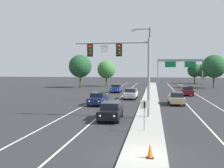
# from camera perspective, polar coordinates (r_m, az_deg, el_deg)

# --- Properties ---
(ground_plane) EXTENTS (260.00, 260.00, 0.00)m
(ground_plane) POSITION_cam_1_polar(r_m,az_deg,el_deg) (14.20, 6.84, -15.42)
(ground_plane) COLOR #28282B
(median_island) EXTENTS (2.40, 110.00, 0.15)m
(median_island) POSITION_cam_1_polar(r_m,az_deg,el_deg) (31.77, 8.06, -4.85)
(median_island) COLOR #9E9B93
(median_island) RESTS_ON ground
(lane_stripe_oncoming_center) EXTENTS (0.14, 100.00, 0.01)m
(lane_stripe_oncoming_center) POSITION_cam_1_polar(r_m,az_deg,el_deg) (39.06, 1.30, -3.41)
(lane_stripe_oncoming_center) COLOR silver
(lane_stripe_oncoming_center) RESTS_ON ground
(lane_stripe_receding_center) EXTENTS (0.14, 100.00, 0.01)m
(lane_stripe_receding_center) POSITION_cam_1_polar(r_m,az_deg,el_deg) (38.94, 15.17, -3.54)
(lane_stripe_receding_center) COLOR silver
(lane_stripe_receding_center) RESTS_ON ground
(edge_stripe_left) EXTENTS (0.14, 100.00, 0.01)m
(edge_stripe_left) POSITION_cam_1_polar(r_m,az_deg,el_deg) (39.63, -3.44, -3.32)
(edge_stripe_left) COLOR silver
(edge_stripe_left) RESTS_ON ground
(edge_stripe_right) EXTENTS (0.14, 100.00, 0.01)m
(edge_stripe_right) POSITION_cam_1_polar(r_m,az_deg,el_deg) (39.44, 19.95, -3.54)
(edge_stripe_right) COLOR silver
(edge_stripe_right) RESTS_ON ground
(overhead_signal_mast) EXTENTS (6.99, 0.44, 7.20)m
(overhead_signal_mast) POSITION_cam_1_polar(r_m,az_deg,el_deg) (24.50, 2.75, 5.08)
(overhead_signal_mast) COLOR gray
(overhead_signal_mast) RESTS_ON median_island
(median_sign_post) EXTENTS (0.60, 0.10, 2.20)m
(median_sign_post) POSITION_cam_1_polar(r_m,az_deg,el_deg) (19.07, 6.99, -5.68)
(median_sign_post) COLOR gray
(median_sign_post) RESTS_ON median_island
(street_lamp_median) EXTENTS (2.58, 0.28, 10.00)m
(street_lamp_median) POSITION_cam_1_polar(r_m,az_deg,el_deg) (36.55, 7.73, 5.20)
(street_lamp_median) COLOR #4C4C51
(street_lamp_median) RESTS_ON median_island
(car_oncoming_black) EXTENTS (1.87, 4.49, 1.58)m
(car_oncoming_black) POSITION_cam_1_polar(r_m,az_deg,el_deg) (23.77, -0.24, -5.75)
(car_oncoming_black) COLOR black
(car_oncoming_black) RESTS_ON ground
(car_oncoming_navy) EXTENTS (1.90, 4.50, 1.58)m
(car_oncoming_navy) POSITION_cam_1_polar(r_m,az_deg,el_deg) (33.41, -2.99, -3.14)
(car_oncoming_navy) COLOR #141E4C
(car_oncoming_navy) RESTS_ON ground
(car_oncoming_silver) EXTENTS (1.93, 4.51, 1.58)m
(car_oncoming_silver) POSITION_cam_1_polar(r_m,az_deg,el_deg) (40.32, 4.09, -2.04)
(car_oncoming_silver) COLOR #B7B7BC
(car_oncoming_silver) RESTS_ON ground
(car_oncoming_blue) EXTENTS (1.88, 4.49, 1.58)m
(car_oncoming_blue) POSITION_cam_1_polar(r_m,az_deg,el_deg) (51.23, 0.93, -0.90)
(car_oncoming_blue) COLOR navy
(car_oncoming_blue) RESTS_ON ground
(car_receding_tan) EXTENTS (1.91, 4.51, 1.58)m
(car_receding_tan) POSITION_cam_1_polar(r_m,az_deg,el_deg) (34.76, 13.65, -2.98)
(car_receding_tan) COLOR tan
(car_receding_tan) RESTS_ON ground
(car_receding_darkred) EXTENTS (1.90, 4.50, 1.58)m
(car_receding_darkred) POSITION_cam_1_polar(r_m,az_deg,el_deg) (47.09, 15.88, -1.39)
(car_receding_darkred) COLOR #5B0F14
(car_receding_darkred) RESTS_ON ground
(traffic_cone_median_nose) EXTENTS (0.36, 0.36, 0.74)m
(traffic_cone_median_nose) POSITION_cam_1_polar(r_m,az_deg,el_deg) (13.58, 8.19, -14.06)
(traffic_cone_median_nose) COLOR black
(traffic_cone_median_nose) RESTS_ON median_island
(highway_sign_gantry) EXTENTS (13.28, 0.42, 7.50)m
(highway_sign_gantry) POSITION_cam_1_polar(r_m,az_deg,el_deg) (81.48, 14.46, 4.30)
(highway_sign_gantry) COLOR gray
(highway_sign_gantry) RESTS_ON ground
(tree_far_right_b) EXTENTS (5.45, 5.45, 7.88)m
(tree_far_right_b) POSITION_cam_1_polar(r_m,az_deg,el_deg) (66.50, 21.10, 3.57)
(tree_far_right_b) COLOR #4C3823
(tree_far_right_b) RESTS_ON ground
(tree_far_right_a) EXTENTS (4.37, 4.37, 6.33)m
(tree_far_right_a) POSITION_cam_1_polar(r_m,az_deg,el_deg) (85.63, 17.35, 2.84)
(tree_far_right_a) COLOR #4C3823
(tree_far_right_a) RESTS_ON ground
(tree_far_left_b) EXTENTS (4.64, 4.64, 6.72)m
(tree_far_left_b) POSITION_cam_1_polar(r_m,az_deg,el_deg) (68.89, -1.22, 3.14)
(tree_far_left_b) COLOR #4C3823
(tree_far_left_b) RESTS_ON ground
(tree_far_left_c) EXTENTS (5.50, 5.50, 7.96)m
(tree_far_left_c) POSITION_cam_1_polar(r_m,az_deg,el_deg) (64.50, -6.86, 3.83)
(tree_far_left_c) COLOR #4C3823
(tree_far_left_c) RESTS_ON ground
(tree_far_right_c) EXTENTS (4.19, 4.19, 6.06)m
(tree_far_right_c) POSITION_cam_1_polar(r_m,az_deg,el_deg) (85.74, 19.02, 2.70)
(tree_far_right_c) COLOR #4C3823
(tree_far_right_c) RESTS_ON ground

